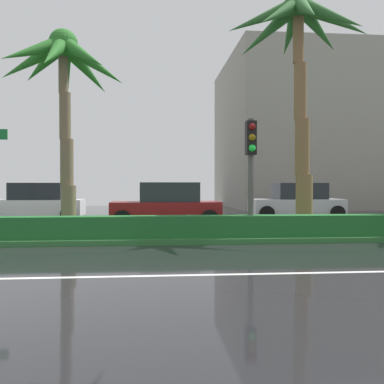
{
  "coord_description": "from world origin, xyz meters",
  "views": [
    {
      "loc": [
        2.59,
        -5.88,
        1.59
      ],
      "look_at": [
        4.0,
        9.2,
        1.38
      ],
      "focal_mm": 41.82,
      "sensor_mm": 36.0,
      "label": 1
    }
  ],
  "objects_px": {
    "traffic_signal_median_right": "(251,155)",
    "car_in_traffic_third": "(297,202)",
    "palm_tree_centre_left": "(62,70)",
    "car_in_traffic_leading": "(36,203)",
    "palm_tree_centre": "(299,40)",
    "car_in_traffic_second": "(167,205)"
  },
  "relations": [
    {
      "from": "traffic_signal_median_right",
      "to": "car_in_traffic_third",
      "type": "xyz_separation_m",
      "value": [
        4.09,
        8.13,
        -1.63
      ]
    },
    {
      "from": "palm_tree_centre_left",
      "to": "car_in_traffic_leading",
      "type": "height_order",
      "value": "palm_tree_centre_left"
    },
    {
      "from": "palm_tree_centre",
      "to": "traffic_signal_median_right",
      "type": "height_order",
      "value": "palm_tree_centre"
    },
    {
      "from": "car_in_traffic_third",
      "to": "traffic_signal_median_right",
      "type": "bearing_deg",
      "value": 63.31
    },
    {
      "from": "palm_tree_centre_left",
      "to": "car_in_traffic_third",
      "type": "bearing_deg",
      "value": 32.71
    },
    {
      "from": "traffic_signal_median_right",
      "to": "car_in_traffic_leading",
      "type": "relative_size",
      "value": 0.78
    },
    {
      "from": "traffic_signal_median_right",
      "to": "car_in_traffic_leading",
      "type": "bearing_deg",
      "value": 133.88
    },
    {
      "from": "traffic_signal_median_right",
      "to": "car_in_traffic_third",
      "type": "bearing_deg",
      "value": 63.31
    },
    {
      "from": "car_in_traffic_second",
      "to": "car_in_traffic_third",
      "type": "height_order",
      "value": "same"
    },
    {
      "from": "car_in_traffic_leading",
      "to": "car_in_traffic_second",
      "type": "distance_m",
      "value": 6.59
    },
    {
      "from": "palm_tree_centre",
      "to": "palm_tree_centre_left",
      "type": "bearing_deg",
      "value": 177.74
    },
    {
      "from": "car_in_traffic_leading",
      "to": "car_in_traffic_second",
      "type": "xyz_separation_m",
      "value": [
        5.82,
        -3.09,
        0.0
      ]
    },
    {
      "from": "traffic_signal_median_right",
      "to": "car_in_traffic_third",
      "type": "distance_m",
      "value": 9.25
    },
    {
      "from": "palm_tree_centre",
      "to": "car_in_traffic_third",
      "type": "bearing_deg",
      "value": 71.77
    },
    {
      "from": "palm_tree_centre_left",
      "to": "palm_tree_centre",
      "type": "xyz_separation_m",
      "value": [
        7.54,
        -0.3,
        1.07
      ]
    },
    {
      "from": "palm_tree_centre",
      "to": "car_in_traffic_third",
      "type": "distance_m",
      "value": 8.77
    },
    {
      "from": "palm_tree_centre_left",
      "to": "palm_tree_centre",
      "type": "relative_size",
      "value": 0.82
    },
    {
      "from": "car_in_traffic_second",
      "to": "traffic_signal_median_right",
      "type": "bearing_deg",
      "value": 112.71
    },
    {
      "from": "palm_tree_centre_left",
      "to": "car_in_traffic_second",
      "type": "height_order",
      "value": "palm_tree_centre_left"
    },
    {
      "from": "palm_tree_centre",
      "to": "car_in_traffic_second",
      "type": "xyz_separation_m",
      "value": [
        -4.14,
        3.64,
        -5.47
      ]
    },
    {
      "from": "palm_tree_centre_left",
      "to": "car_in_traffic_second",
      "type": "xyz_separation_m",
      "value": [
        3.4,
        3.34,
        -4.4
      ]
    },
    {
      "from": "palm_tree_centre_left",
      "to": "car_in_traffic_leading",
      "type": "relative_size",
      "value": 1.48
    }
  ]
}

